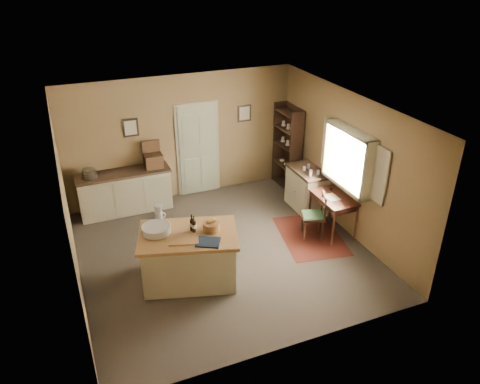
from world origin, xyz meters
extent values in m
plane|color=#4C423A|center=(0.00, 0.00, 0.00)|extent=(5.00, 5.00, 0.00)
cube|color=olive|center=(0.00, 2.50, 1.35)|extent=(5.00, 0.10, 2.70)
cube|color=olive|center=(0.00, -2.50, 1.35)|extent=(5.00, 0.10, 2.70)
cube|color=olive|center=(-2.50, 0.00, 1.35)|extent=(0.10, 5.00, 2.70)
cube|color=olive|center=(2.50, 0.00, 1.35)|extent=(0.10, 5.00, 2.70)
plane|color=silver|center=(0.00, 0.00, 2.70)|extent=(5.00, 5.00, 0.00)
cube|color=#B9BFA1|center=(0.35, 2.47, 1.05)|extent=(0.97, 0.06, 2.11)
cube|color=black|center=(-1.05, 2.48, 1.72)|extent=(0.32, 0.02, 0.38)
cube|color=beige|center=(-1.05, 2.47, 1.72)|extent=(0.24, 0.01, 0.30)
cube|color=black|center=(1.45, 2.48, 1.72)|extent=(0.32, 0.02, 0.38)
cube|color=beige|center=(1.45, 2.47, 1.72)|extent=(0.24, 0.01, 0.30)
cube|color=#BDB793|center=(2.38, -0.20, 1.02)|extent=(0.25, 1.32, 0.06)
cube|color=#BDB793|center=(2.38, -0.20, 2.08)|extent=(0.25, 1.32, 0.06)
cube|color=white|center=(2.50, -0.20, 1.55)|extent=(0.01, 1.20, 1.00)
cube|color=#BDB793|center=(2.46, -1.02, 1.55)|extent=(0.04, 0.35, 1.00)
cube|color=#BDB793|center=(2.46, 0.62, 1.55)|extent=(0.04, 0.35, 1.00)
cube|color=#BDB793|center=(-0.79, -0.55, 0.42)|extent=(1.65, 1.28, 0.85)
cube|color=olive|center=(-0.79, -0.55, 0.88)|extent=(1.79, 1.42, 0.06)
cylinder|color=white|center=(-1.25, -0.33, 0.96)|extent=(0.46, 0.46, 0.11)
cube|color=olive|center=(-0.91, -0.71, 0.92)|extent=(0.53, 0.43, 0.03)
cube|color=black|center=(-0.58, -0.92, 0.92)|extent=(0.46, 0.43, 0.02)
cylinder|color=#996236|center=(-0.41, -0.60, 0.98)|extent=(0.27, 0.27, 0.14)
cylinder|color=black|center=(-0.70, -0.48, 1.05)|extent=(0.06, 0.06, 0.29)
cylinder|color=black|center=(-0.68, -0.55, 1.05)|extent=(0.06, 0.06, 0.29)
cube|color=#BDB793|center=(-1.35, 2.20, 0.42)|extent=(1.86, 0.51, 0.85)
cube|color=#332319|center=(-1.35, 2.20, 0.88)|extent=(1.90, 0.54, 0.05)
cube|color=#492E1B|center=(-0.70, 2.20, 1.04)|extent=(0.37, 0.28, 0.28)
cylinder|color=#59544F|center=(-2.00, 2.20, 0.99)|extent=(0.32, 0.32, 0.18)
cube|color=#551D12|center=(1.75, -0.14, 0.00)|extent=(1.37, 1.77, 0.01)
cube|color=#331811|center=(2.20, -0.14, 0.75)|extent=(0.58, 0.94, 0.03)
cube|color=#331811|center=(2.20, -0.14, 0.68)|extent=(0.52, 0.88, 0.10)
cube|color=silver|center=(2.15, -0.14, 0.77)|extent=(0.22, 0.30, 0.01)
cylinder|color=black|center=(2.30, 0.13, 0.79)|extent=(0.05, 0.05, 0.05)
cylinder|color=#331811|center=(1.95, -0.57, 0.36)|extent=(0.04, 0.04, 0.72)
cylinder|color=#331811|center=(2.45, -0.57, 0.36)|extent=(0.04, 0.04, 0.72)
cylinder|color=#331811|center=(1.95, 0.30, 0.36)|extent=(0.04, 0.04, 0.72)
cylinder|color=#331811|center=(2.45, 0.30, 0.36)|extent=(0.04, 0.04, 0.72)
cube|color=#BDB793|center=(2.20, 0.87, 0.42)|extent=(0.52, 0.95, 0.85)
cube|color=#332319|center=(2.20, 0.87, 0.88)|extent=(0.55, 0.99, 0.05)
cylinder|color=silver|center=(2.17, 0.73, 0.95)|extent=(0.23, 0.23, 0.09)
cube|color=black|center=(2.31, 1.59, 0.95)|extent=(0.32, 0.04, 1.91)
cube|color=black|center=(2.31, 2.41, 0.95)|extent=(0.32, 0.04, 1.91)
cube|color=black|center=(2.46, 2.00, 0.95)|extent=(0.02, 0.86, 1.91)
cube|color=black|center=(2.31, 2.00, 0.05)|extent=(0.32, 0.82, 0.03)
cube|color=black|center=(2.31, 2.00, 0.52)|extent=(0.32, 0.82, 0.03)
cube|color=black|center=(2.31, 2.00, 1.00)|extent=(0.32, 0.82, 0.03)
cube|color=black|center=(2.31, 2.00, 1.38)|extent=(0.32, 0.82, 0.03)
cube|color=black|center=(2.31, 2.00, 1.77)|extent=(0.32, 0.82, 0.03)
cylinder|color=white|center=(2.31, 2.00, 1.06)|extent=(0.12, 0.12, 0.11)
camera|label=1|loc=(-2.41, -6.68, 4.91)|focal=35.00mm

